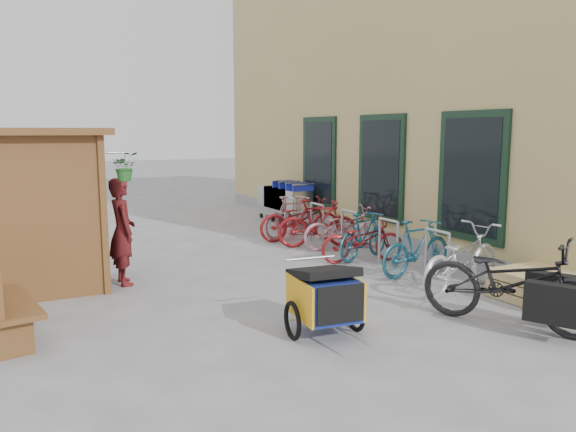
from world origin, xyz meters
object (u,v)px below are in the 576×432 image
bench (2,298)px  bike_6 (300,219)px  kiosk (25,187)px  bike_2 (363,240)px  pallet_stack (545,287)px  person_kiosk (122,232)px  bike_5 (318,223)px  bike_4 (344,228)px  child_trailer (325,295)px  bike_7 (292,216)px  bike_0 (461,258)px  cargo_bike (513,283)px  shopping_carts (284,198)px  bike_3 (364,236)px  bike_1 (417,247)px

bench → bike_6: 6.81m
kiosk → bike_2: size_ratio=1.60×
pallet_stack → bench: bearing=164.1°
person_kiosk → bike_5: 4.22m
kiosk → person_kiosk: kiosk is taller
bike_6 → bike_4: bearing=-152.8°
child_trailer → pallet_stack: bearing=0.6°
bike_2 → bike_7: 2.74m
pallet_stack → bench: 6.95m
pallet_stack → bike_6: bearing=99.0°
kiosk → bike_2: bearing=-7.4°
kiosk → pallet_stack: 7.50m
kiosk → bike_6: 5.74m
kiosk → person_kiosk: (1.31, -0.18, -0.72)m
child_trailer → bike_0: 2.80m
kiosk → bike_5: 5.56m
bike_5 → bike_7: 1.22m
child_trailer → cargo_bike: cargo_bike is taller
pallet_stack → bike_6: 5.53m
pallet_stack → bike_2: bearing=104.9°
bike_4 → bike_7: 1.67m
bench → bike_6: (5.81, 3.55, -0.02)m
person_kiosk → shopping_carts: bearing=-52.2°
child_trailer → bike_3: bearing=54.8°
pallet_stack → bike_2: (-0.84, 3.16, 0.20)m
bike_3 → pallet_stack: bearing=171.6°
bike_1 → bike_5: size_ratio=0.94×
child_trailer → bench: bearing=161.9°
bike_2 → bike_4: 1.14m
bike_7 → bike_0: bearing=168.3°
pallet_stack → bike_4: bike_4 is taller
pallet_stack → bike_1: bike_1 is taller
bike_0 → bike_3: (-0.05, 2.39, -0.05)m
bench → shopping_carts: shopping_carts is taller
bench → bike_5: (5.80, 2.78, 0.00)m
pallet_stack → bike_6: size_ratio=0.67×
cargo_bike → bike_2: bearing=57.1°
person_kiosk → bike_0: 5.14m
bike_0 → bike_2: bike_0 is taller
kiosk → person_kiosk: size_ratio=1.51×
bike_5 → bike_6: size_ratio=0.92×
shopping_carts → bike_6: bearing=-109.9°
bike_3 → bike_6: size_ratio=0.82×
bike_1 → bike_6: (-0.26, 3.48, 0.00)m
shopping_carts → bike_6: (-0.87, -2.39, -0.17)m
kiosk → pallet_stack: (6.28, -3.87, -1.34)m
bike_2 → bike_5: bearing=16.1°
pallet_stack → bike_4: size_ratio=0.72×
bench → bike_7: size_ratio=1.00×
child_trailer → bike_2: (2.51, 2.80, -0.07)m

